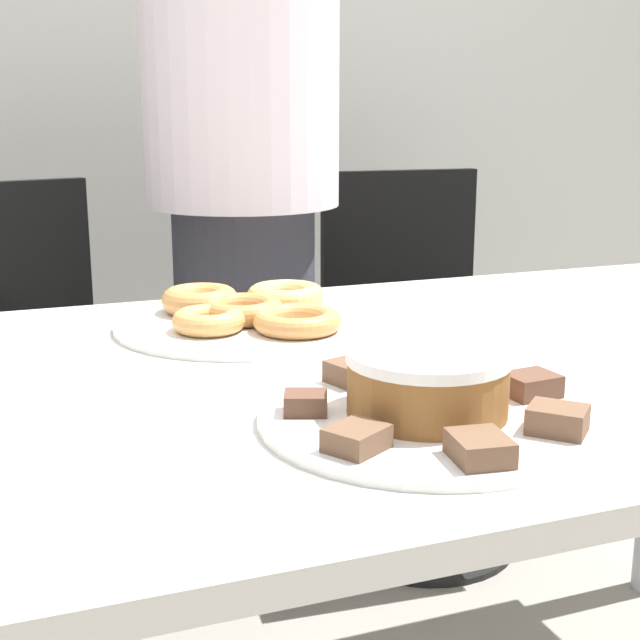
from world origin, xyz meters
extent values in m
cube|color=beige|center=(0.00, 1.56, 1.30)|extent=(8.00, 0.05, 2.60)
cube|color=silver|center=(0.00, 0.00, 0.71)|extent=(1.90, 0.93, 0.03)
cylinder|color=#383842|center=(0.09, 0.77, 0.42)|extent=(0.29, 0.29, 0.84)
cylinder|color=silver|center=(0.09, 0.77, 1.17)|extent=(0.39, 0.39, 0.66)
cylinder|color=black|center=(-0.35, 0.77, 0.01)|extent=(0.44, 0.44, 0.01)
cylinder|color=#262626|center=(-0.35, 0.77, 0.22)|extent=(0.06, 0.06, 0.41)
cube|color=black|center=(-0.35, 0.77, 0.45)|extent=(0.53, 0.53, 0.04)
cylinder|color=black|center=(0.53, 0.77, 0.01)|extent=(0.44, 0.44, 0.01)
cylinder|color=#262626|center=(0.53, 0.77, 0.22)|extent=(0.06, 0.06, 0.41)
cube|color=black|center=(0.53, 0.77, 0.45)|extent=(0.47, 0.47, 0.04)
cube|color=black|center=(0.54, 0.97, 0.68)|extent=(0.40, 0.06, 0.42)
cylinder|color=white|center=(0.00, -0.23, 0.73)|extent=(0.35, 0.35, 0.01)
cylinder|color=white|center=(-0.07, 0.23, 0.73)|extent=(0.38, 0.38, 0.01)
cylinder|color=brown|center=(0.00, -0.23, 0.76)|extent=(0.17, 0.17, 0.06)
cylinder|color=white|center=(0.00, -0.23, 0.79)|extent=(0.17, 0.17, 0.01)
cube|color=brown|center=(0.09, -0.32, 0.74)|extent=(0.07, 0.07, 0.03)
cube|color=brown|center=(0.13, -0.22, 0.74)|extent=(0.06, 0.05, 0.02)
cube|color=#513828|center=(0.08, -0.12, 0.74)|extent=(0.07, 0.08, 0.02)
cube|color=brown|center=(-0.04, -0.10, 0.74)|extent=(0.05, 0.06, 0.03)
cube|color=brown|center=(-0.12, -0.18, 0.74)|extent=(0.06, 0.05, 0.02)
cube|color=brown|center=(-0.11, -0.29, 0.74)|extent=(0.07, 0.07, 0.02)
cube|color=brown|center=(-0.01, -0.36, 0.74)|extent=(0.06, 0.06, 0.02)
torus|color=#C68447|center=(-0.07, 0.23, 0.75)|extent=(0.12, 0.12, 0.03)
torus|color=#E5AD66|center=(0.02, 0.29, 0.75)|extent=(0.12, 0.12, 0.04)
torus|color=#D18E4C|center=(-0.11, 0.31, 0.75)|extent=(0.12, 0.12, 0.04)
torus|color=tan|center=(-0.13, 0.19, 0.75)|extent=(0.10, 0.10, 0.03)
torus|color=#D18E4C|center=(-0.01, 0.14, 0.75)|extent=(0.12, 0.12, 0.03)
camera|label=1|loc=(-0.41, -1.00, 1.04)|focal=50.00mm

